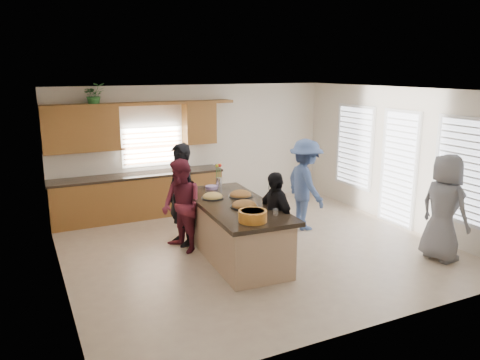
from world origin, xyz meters
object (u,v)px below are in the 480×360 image
woman_left_back (181,195)px  woman_left_front (275,219)px  island (235,231)px  woman_left_mid (182,206)px  woman_right_back (305,185)px  woman_right_front (444,208)px  salad_bowl (253,215)px

woman_left_back → woman_left_front: bearing=22.6°
woman_left_front → island: bearing=-145.3°
island → woman_left_front: 0.79m
woman_left_mid → woman_right_back: (2.61, 0.08, 0.09)m
woman_left_back → woman_right_front: woman_left_back is taller
woman_left_front → woman_right_back: 1.91m
woman_left_back → woman_right_back: bearing=71.6°
woman_left_mid → woman_right_front: 4.41m
woman_left_back → salad_bowl: bearing=-0.1°
salad_bowl → island: bearing=79.6°
island → woman_left_back: bearing=126.7°
woman_left_back → woman_left_mid: (-0.10, -0.32, -0.11)m
island → woman_left_front: bearing=-48.0°
island → salad_bowl: bearing=-97.1°
woman_left_front → woman_right_front: bearing=63.8°
woman_right_back → woman_right_front: 2.61m
woman_left_mid → woman_right_back: bearing=76.6°
salad_bowl → woman_right_front: woman_right_front is taller
island → woman_left_mid: bearing=142.3°
salad_bowl → woman_left_back: (-0.44, 1.95, -0.11)m
island → woman_left_mid: size_ratio=1.68×
island → woman_right_back: bearing=23.8°
woman_left_front → woman_right_front: woman_right_front is taller
woman_left_back → woman_left_mid: 0.35m
island → woman_right_back: (1.88, 0.71, 0.45)m
woman_left_back → woman_left_front: (1.08, -1.51, -0.16)m
island → woman_left_back: 1.24m
woman_left_back → woman_right_front: (3.69, -2.57, -0.03)m
woman_left_front → woman_right_front: 2.83m
island → woman_right_back: 2.06m
woman_left_back → woman_right_back: 2.52m
island → woman_left_front: (0.45, -0.56, 0.32)m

